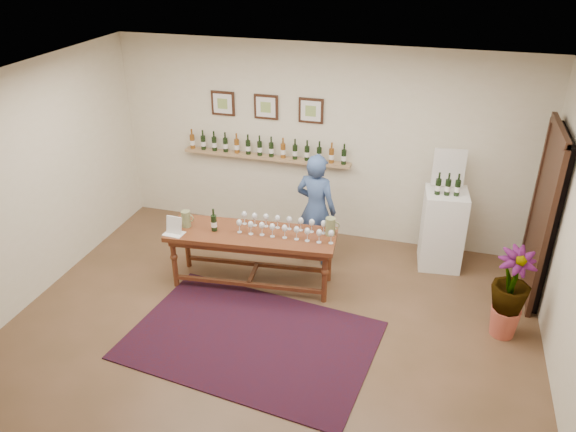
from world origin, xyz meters
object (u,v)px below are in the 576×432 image
(tasting_table, at_px, (252,240))
(person, at_px, (316,209))
(potted_plant, at_px, (510,294))
(display_pedestal, at_px, (442,229))

(tasting_table, bearing_deg, person, 44.71)
(potted_plant, distance_m, person, 2.62)
(tasting_table, xyz_separation_m, potted_plant, (3.06, -0.20, -0.08))
(person, bearing_deg, display_pedestal, -154.56)
(tasting_table, xyz_separation_m, display_pedestal, (2.29, 1.14, -0.09))
(display_pedestal, height_order, person, person)
(potted_plant, bearing_deg, person, 158.19)
(tasting_table, height_order, potted_plant, potted_plant)
(tasting_table, distance_m, person, 1.01)
(tasting_table, distance_m, display_pedestal, 2.56)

